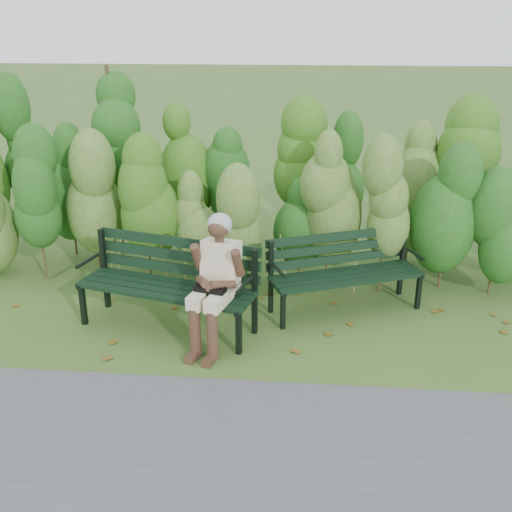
{
  "coord_description": "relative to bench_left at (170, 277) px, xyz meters",
  "views": [
    {
      "loc": [
        0.55,
        -5.67,
        3.16
      ],
      "look_at": [
        0.0,
        0.35,
        0.75
      ],
      "focal_mm": 42.0,
      "sensor_mm": 36.0,
      "label": 1
    }
  ],
  "objects": [
    {
      "name": "footpath",
      "position": [
        0.9,
        -2.31,
        -0.56
      ],
      "size": [
        60.0,
        2.5,
        0.01
      ],
      "primitive_type": "cube",
      "color": "#474749",
      "rests_on": "ground"
    },
    {
      "name": "ground",
      "position": [
        0.9,
        -0.11,
        -0.57
      ],
      "size": [
        80.0,
        80.0,
        0.0
      ],
      "primitive_type": "plane",
      "color": "#3B5C24"
    },
    {
      "name": "bench_left",
      "position": [
        0.0,
        0.0,
        0.0
      ],
      "size": [
        2.02,
        1.1,
        0.96
      ],
      "color": "black",
      "rests_on": "ground"
    },
    {
      "name": "bench_right",
      "position": [
        1.87,
        0.6,
        -0.05
      ],
      "size": [
        1.83,
        1.18,
        0.87
      ],
      "color": "black",
      "rests_on": "ground"
    },
    {
      "name": "leaf_litter",
      "position": [
        1.11,
        -0.16,
        -0.56
      ],
      "size": [
        6.07,
        2.25,
        0.01
      ],
      "color": "brown",
      "rests_on": "ground"
    },
    {
      "name": "seated_woman",
      "position": [
        0.55,
        -0.35,
        0.21
      ],
      "size": [
        0.57,
        0.84,
        1.37
      ],
      "color": "beige",
      "rests_on": "ground"
    },
    {
      "name": "hedge_band",
      "position": [
        0.9,
        1.75,
        0.69
      ],
      "size": [
        11.04,
        1.67,
        2.42
      ],
      "color": "#47381E",
      "rests_on": "ground"
    }
  ]
}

